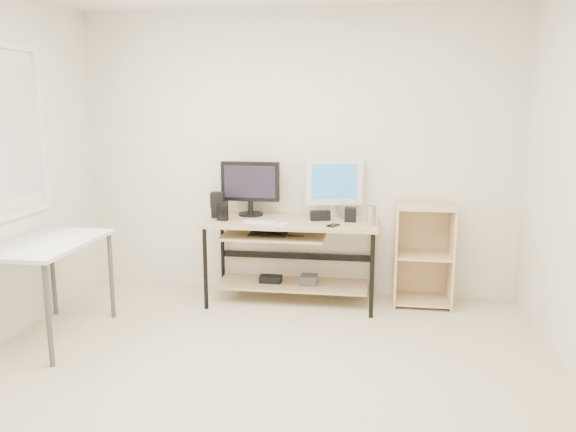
# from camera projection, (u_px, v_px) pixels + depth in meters

# --- Properties ---
(room) EXTENTS (4.01, 4.01, 2.62)m
(room) POSITION_uv_depth(u_px,v_px,m) (229.00, 178.00, 3.27)
(room) COLOR beige
(room) RESTS_ON ground
(desk) EXTENTS (1.50, 0.65, 0.75)m
(desk) POSITION_uv_depth(u_px,v_px,m) (289.00, 244.00, 4.97)
(desk) COLOR tan
(desk) RESTS_ON ground
(side_table) EXTENTS (0.60, 1.00, 0.75)m
(side_table) POSITION_uv_depth(u_px,v_px,m) (48.00, 252.00, 4.16)
(side_table) COLOR silver
(side_table) RESTS_ON ground
(shelf_unit) EXTENTS (0.50, 0.40, 0.90)m
(shelf_unit) POSITION_uv_depth(u_px,v_px,m) (422.00, 253.00, 4.97)
(shelf_unit) COLOR beige
(shelf_unit) RESTS_ON ground
(black_monitor) EXTENTS (0.54, 0.22, 0.49)m
(black_monitor) POSITION_uv_depth(u_px,v_px,m) (250.00, 185.00, 5.11)
(black_monitor) COLOR black
(black_monitor) RESTS_ON desk
(white_imac) EXTENTS (0.51, 0.17, 0.55)m
(white_imac) POSITION_uv_depth(u_px,v_px,m) (334.00, 183.00, 5.00)
(white_imac) COLOR silver
(white_imac) RESTS_ON desk
(keyboard) EXTENTS (0.40, 0.19, 0.01)m
(keyboard) POSITION_uv_depth(u_px,v_px,m) (267.00, 223.00, 4.80)
(keyboard) COLOR silver
(keyboard) RESTS_ON desk
(mouse) EXTENTS (0.10, 0.14, 0.04)m
(mouse) POSITION_uv_depth(u_px,v_px,m) (276.00, 221.00, 4.78)
(mouse) COLOR #B3B3B8
(mouse) RESTS_ON desk
(center_speaker) EXTENTS (0.19, 0.12, 0.09)m
(center_speaker) POSITION_uv_depth(u_px,v_px,m) (320.00, 216.00, 4.92)
(center_speaker) COLOR black
(center_speaker) RESTS_ON desk
(speaker_left) EXTENTS (0.12, 0.12, 0.23)m
(speaker_left) POSITION_uv_depth(u_px,v_px,m) (218.00, 204.00, 5.05)
(speaker_left) COLOR black
(speaker_left) RESTS_ON desk
(speaker_right) EXTENTS (0.10, 0.10, 0.12)m
(speaker_right) POSITION_uv_depth(u_px,v_px,m) (350.00, 215.00, 4.87)
(speaker_right) COLOR black
(speaker_right) RESTS_ON desk
(audio_controller) EXTENTS (0.10, 0.08, 0.18)m
(audio_controller) POSITION_uv_depth(u_px,v_px,m) (222.00, 211.00, 4.90)
(audio_controller) COLOR black
(audio_controller) RESTS_ON desk
(volume_puck) EXTENTS (0.07, 0.07, 0.02)m
(volume_puck) POSITION_uv_depth(u_px,v_px,m) (222.00, 218.00, 4.97)
(volume_puck) COLOR black
(volume_puck) RESTS_ON desk
(smartphone) EXTENTS (0.12, 0.15, 0.01)m
(smartphone) POSITION_uv_depth(u_px,v_px,m) (333.00, 225.00, 4.70)
(smartphone) COLOR black
(smartphone) RESTS_ON desk
(coaster) EXTENTS (0.11, 0.11, 0.01)m
(coaster) POSITION_uv_depth(u_px,v_px,m) (371.00, 224.00, 4.75)
(coaster) COLOR #B0814F
(coaster) RESTS_ON desk
(drinking_glass) EXTENTS (0.09, 0.09, 0.15)m
(drinking_glass) POSITION_uv_depth(u_px,v_px,m) (371.00, 215.00, 4.74)
(drinking_glass) COLOR white
(drinking_glass) RESTS_ON coaster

